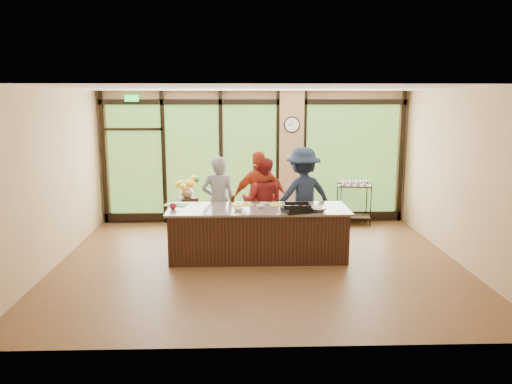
{
  "coord_description": "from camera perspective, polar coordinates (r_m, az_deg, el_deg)",
  "views": [
    {
      "loc": [
        -0.31,
        -8.35,
        2.86
      ],
      "look_at": [
        -0.04,
        0.4,
        1.19
      ],
      "focal_mm": 35.0,
      "sensor_mm": 36.0,
      "label": 1
    }
  ],
  "objects": [
    {
      "name": "cook_midleft",
      "position": [
        9.66,
        0.72,
        -1.13
      ],
      "size": [
        0.94,
        0.8,
        1.73
      ],
      "primitive_type": "imported",
      "rotation": [
        0.0,
        0.0,
        2.96
      ],
      "color": "maroon",
      "rests_on": "floor"
    },
    {
      "name": "prep_bowl_near",
      "position": [
        8.66,
        -2.04,
        -1.98
      ],
      "size": [
        0.18,
        0.18,
        0.05
      ],
      "primitive_type": "imported",
      "rotation": [
        0.0,
        0.0,
        -0.11
      ],
      "color": "white",
      "rests_on": "countertop"
    },
    {
      "name": "countertop",
      "position": [
        8.88,
        0.25,
        -1.95
      ],
      "size": [
        3.2,
        1.1,
        0.04
      ],
      "primitive_type": "cube",
      "color": "slate",
      "rests_on": "island_base"
    },
    {
      "name": "prep_bowl_mid",
      "position": [
        8.88,
        0.52,
        -1.66
      ],
      "size": [
        0.2,
        0.2,
        0.05
      ],
      "primitive_type": "imported",
      "rotation": [
        0.0,
        0.0,
        0.43
      ],
      "color": "white",
      "rests_on": "countertop"
    },
    {
      "name": "cook_midright",
      "position": [
        9.62,
        0.44,
        -0.79
      ],
      "size": [
        1.14,
        0.6,
        1.85
      ],
      "primitive_type": "imported",
      "rotation": [
        0.0,
        0.0,
        3.28
      ],
      "color": "#B4351B",
      "rests_on": "floor"
    },
    {
      "name": "bar_cart",
      "position": [
        11.49,
        11.14,
        -0.71
      ],
      "size": [
        0.78,
        0.5,
        1.01
      ],
      "rotation": [
        0.0,
        0.0,
        -0.11
      ],
      "color": "black",
      "rests_on": "floor"
    },
    {
      "name": "ceiling",
      "position": [
        8.36,
        0.33,
        11.76
      ],
      "size": [
        7.0,
        7.0,
        0.0
      ],
      "primitive_type": "plane",
      "rotation": [
        3.14,
        0.0,
        0.0
      ],
      "color": "white",
      "rests_on": "back_wall"
    },
    {
      "name": "floor",
      "position": [
        8.83,
        0.31,
        -8.09
      ],
      "size": [
        7.0,
        7.0,
        0.0
      ],
      "primitive_type": "plane",
      "color": "brown",
      "rests_on": "ground"
    },
    {
      "name": "back_wall",
      "position": [
        11.44,
        -0.24,
        3.98
      ],
      "size": [
        7.0,
        0.0,
        7.0
      ],
      "primitive_type": "plane",
      "rotation": [
        1.57,
        0.0,
        0.0
      ],
      "color": "tan",
      "rests_on": "floor"
    },
    {
      "name": "cutting_board_center",
      "position": [
        9.15,
        -1.59,
        -1.41
      ],
      "size": [
        0.42,
        0.35,
        0.01
      ],
      "primitive_type": "cube",
      "rotation": [
        0.0,
        0.0,
        0.19
      ],
      "color": "yellow",
      "rests_on": "countertop"
    },
    {
      "name": "wall_clock",
      "position": [
        11.29,
        4.13,
        7.69
      ],
      "size": [
        0.36,
        0.04,
        0.36
      ],
      "color": "black",
      "rests_on": "window_wall"
    },
    {
      "name": "flower_stand",
      "position": [
        10.83,
        -7.81,
        -2.56
      ],
      "size": [
        0.49,
        0.49,
        0.75
      ],
      "primitive_type": "cube",
      "rotation": [
        0.0,
        0.0,
        0.41
      ],
      "color": "black",
      "rests_on": "floor"
    },
    {
      "name": "window_wall",
      "position": [
        11.41,
        0.59,
        3.43
      ],
      "size": [
        6.9,
        0.12,
        3.0
      ],
      "color": "tan",
      "rests_on": "floor"
    },
    {
      "name": "cook_left",
      "position": [
        9.55,
        -4.31,
        -1.15
      ],
      "size": [
        0.68,
        0.47,
        1.77
      ],
      "primitive_type": "imported",
      "rotation": [
        0.0,
        0.0,
        3.22
      ],
      "color": "slate",
      "rests_on": "floor"
    },
    {
      "name": "cutting_board_left",
      "position": [
        9.22,
        -9.18,
        -1.44
      ],
      "size": [
        0.45,
        0.37,
        0.01
      ],
      "primitive_type": "cube",
      "rotation": [
        0.0,
        0.0,
        -0.19
      ],
      "color": "green",
      "rests_on": "countertop"
    },
    {
      "name": "cutting_board_right",
      "position": [
        9.17,
        2.62,
        -1.38
      ],
      "size": [
        0.43,
        0.36,
        0.01
      ],
      "primitive_type": "cube",
      "rotation": [
        0.0,
        0.0,
        0.25
      ],
      "color": "yellow",
      "rests_on": "countertop"
    },
    {
      "name": "roasting_pan",
      "position": [
        8.56,
        4.68,
        -2.05
      ],
      "size": [
        0.55,
        0.49,
        0.08
      ],
      "primitive_type": "cube",
      "rotation": [
        0.0,
        0.0,
        0.34
      ],
      "color": "black",
      "rests_on": "countertop"
    },
    {
      "name": "right_wall",
      "position": [
        9.28,
        22.47,
        1.55
      ],
      "size": [
        0.0,
        6.0,
        6.0
      ],
      "primitive_type": "plane",
      "rotation": [
        1.57,
        0.0,
        -1.57
      ],
      "color": "tan",
      "rests_on": "floor"
    },
    {
      "name": "mixing_bowl",
      "position": [
        8.67,
        7.14,
        -1.97
      ],
      "size": [
        0.32,
        0.32,
        0.07
      ],
      "primitive_type": "imported",
      "rotation": [
        0.0,
        0.0,
        0.11
      ],
      "color": "silver",
      "rests_on": "countertop"
    },
    {
      "name": "island_base",
      "position": [
        8.99,
        0.24,
        -4.81
      ],
      "size": [
        3.1,
        1.0,
        0.88
      ],
      "primitive_type": "cube",
      "color": "black",
      "rests_on": "floor"
    },
    {
      "name": "flower_vase",
      "position": [
        10.72,
        -7.88,
        0.15
      ],
      "size": [
        0.35,
        0.35,
        0.29
      ],
      "primitive_type": "imported",
      "rotation": [
        0.0,
        0.0,
        -0.29
      ],
      "color": "#9B8154",
      "rests_on": "flower_stand"
    },
    {
      "name": "cook_right",
      "position": [
        9.76,
        5.35,
        -0.49
      ],
      "size": [
        1.39,
        1.04,
        1.91
      ],
      "primitive_type": "imported",
      "rotation": [
        0.0,
        0.0,
        3.44
      ],
      "color": "#172033",
      "rests_on": "floor"
    },
    {
      "name": "red_ramekin",
      "position": [
        8.88,
        -9.46,
        -1.65
      ],
      "size": [
        0.15,
        0.15,
        0.1
      ],
      "primitive_type": "imported",
      "rotation": [
        0.0,
        0.0,
        -0.28
      ],
      "color": "red",
      "rests_on": "countertop"
    },
    {
      "name": "prep_bowl_far",
      "position": [
        9.14,
        0.85,
        -1.33
      ],
      "size": [
        0.16,
        0.16,
        0.04
      ],
      "primitive_type": "imported",
      "rotation": [
        0.0,
        0.0,
        -0.12
      ],
      "color": "white",
      "rests_on": "countertop"
    },
    {
      "name": "left_wall",
      "position": [
        9.04,
        -22.44,
        1.33
      ],
      "size": [
        0.0,
        6.0,
        6.0
      ],
      "primitive_type": "plane",
      "rotation": [
        1.57,
        0.0,
        1.57
      ],
      "color": "tan",
      "rests_on": "floor"
    }
  ]
}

